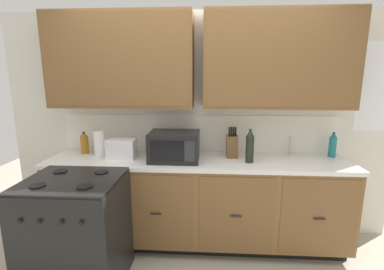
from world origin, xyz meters
name	(u,v)px	position (x,y,z in m)	size (l,w,h in m)	color
ground_plane	(196,261)	(0.00, 0.00, 0.00)	(8.00, 8.00, 0.00)	#B2A893
wall_unit	(199,87)	(0.00, 0.50, 1.64)	(4.16, 0.40, 2.39)	silver
counter_run	(198,201)	(0.00, 0.30, 0.48)	(2.99, 0.64, 0.93)	black
stove_range	(77,232)	(-0.98, -0.33, 0.47)	(0.76, 0.68, 0.95)	black
microwave	(174,146)	(-0.22, 0.25, 1.07)	(0.48, 0.37, 0.28)	black
toaster	(122,149)	(-0.76, 0.29, 1.03)	(0.28, 0.18, 0.19)	white
knife_block	(232,146)	(0.35, 0.40, 1.05)	(0.11, 0.14, 0.31)	brown
sink_faucet	(290,146)	(0.96, 0.51, 1.03)	(0.02, 0.02, 0.20)	#B2B5BA
paper_towel_roll	(100,143)	(-1.02, 0.38, 1.06)	(0.12, 0.12, 0.26)	white
bottle_dark	(250,146)	(0.50, 0.22, 1.09)	(0.08, 0.08, 0.32)	black
bottle_teal	(333,145)	(1.37, 0.46, 1.06)	(0.07, 0.07, 0.26)	#1E707A
bottle_amber	(84,143)	(-1.21, 0.44, 1.05)	(0.08, 0.08, 0.23)	#9E6619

